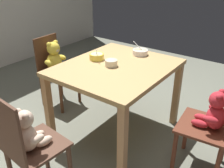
{
  "coord_description": "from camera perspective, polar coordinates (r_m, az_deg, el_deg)",
  "views": [
    {
      "loc": [
        -1.74,
        -1.25,
        1.6
      ],
      "look_at": [
        0.0,
        0.05,
        0.53
      ],
      "focal_mm": 40.36,
      "sensor_mm": 36.0,
      "label": 1
    }
  ],
  "objects": [
    {
      "name": "porridge_bowl_cream_center",
      "position": [
        2.29,
        -0.18,
        4.83
      ],
      "size": [
        0.11,
        0.11,
        0.06
      ],
      "color": "beige",
      "rests_on": "dining_table"
    },
    {
      "name": "teddy_chair_far_center",
      "position": [
        3.0,
        -12.73,
        4.64
      ],
      "size": [
        0.38,
        0.38,
        0.82
      ],
      "rotation": [
        0.0,
        0.0,
        -1.53
      ],
      "color": "#4B2C1B",
      "rests_on": "ground_plane"
    },
    {
      "name": "dining_table",
      "position": [
        2.35,
        0.98,
        2.04
      ],
      "size": [
        1.08,
        0.92,
        0.73
      ],
      "color": "tan",
      "rests_on": "ground_plane"
    },
    {
      "name": "porridge_bowl_white_near_right",
      "position": [
        2.6,
        6.42,
        7.22
      ],
      "size": [
        0.15,
        0.16,
        0.13
      ],
      "color": "silver",
      "rests_on": "dining_table"
    },
    {
      "name": "ground_plane",
      "position": [
        2.69,
        0.87,
        -10.75
      ],
      "size": [
        5.2,
        5.2,
        0.04
      ],
      "color": "slate"
    },
    {
      "name": "teddy_chair_near_left",
      "position": [
        1.84,
        -18.45,
        -11.92
      ],
      "size": [
        0.4,
        0.4,
        0.87
      ],
      "rotation": [
        0.0,
        0.0,
        -0.08
      ],
      "color": "#523427",
      "rests_on": "ground_plane"
    },
    {
      "name": "teddy_chair_near_front",
      "position": [
        2.1,
        22.05,
        -7.39
      ],
      "size": [
        0.44,
        0.43,
        0.86
      ],
      "rotation": [
        0.0,
        0.0,
        1.67
      ],
      "color": "#5A2C1C",
      "rests_on": "ground_plane"
    },
    {
      "name": "porridge_bowl_yellow_far_center",
      "position": [
        2.46,
        -3.48,
        6.26
      ],
      "size": [
        0.14,
        0.14,
        0.13
      ],
      "color": "yellow",
      "rests_on": "dining_table"
    }
  ]
}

